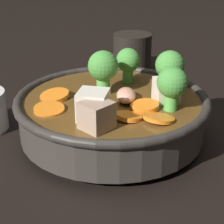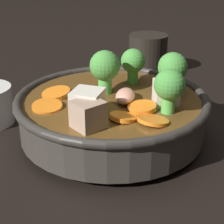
% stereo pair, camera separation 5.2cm
% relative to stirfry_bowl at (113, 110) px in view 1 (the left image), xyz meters
% --- Properties ---
extents(ground_plane, '(3.00, 3.00, 0.00)m').
position_rel_stirfry_bowl_xyz_m(ground_plane, '(0.00, 0.00, -0.04)').
color(ground_plane, black).
extents(stirfry_bowl, '(0.27, 0.27, 0.12)m').
position_rel_stirfry_bowl_xyz_m(stirfry_bowl, '(0.00, 0.00, 0.00)').
color(stirfry_bowl, '#38332D').
rests_on(stirfry_bowl, ground_plane).
extents(dark_mug, '(0.10, 0.08, 0.08)m').
position_rel_stirfry_bowl_xyz_m(dark_mug, '(0.30, -0.06, -0.00)').
color(dark_mug, black).
rests_on(dark_mug, ground_plane).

